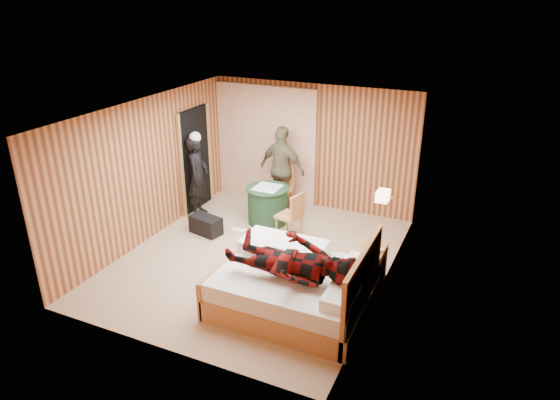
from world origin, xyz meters
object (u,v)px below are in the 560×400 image
at_px(wall_lamp, 383,196).
at_px(round_table, 268,205).
at_px(bed, 296,287).
at_px(man_on_bed, 292,252).
at_px(nightstand, 369,264).
at_px(duffel_bag, 206,225).
at_px(chair_near, 293,213).
at_px(woman_standing, 198,176).
at_px(chair_far, 282,185).
at_px(man_at_table, 282,169).

height_order(wall_lamp, round_table, wall_lamp).
relative_size(bed, man_on_bed, 1.18).
height_order(nightstand, duffel_bag, nightstand).
height_order(wall_lamp, bed, wall_lamp).
distance_m(round_table, chair_near, 0.84).
bearing_deg(woman_standing, chair_far, -73.19).
distance_m(chair_near, man_at_table, 1.37).
distance_m(wall_lamp, bed, 1.91).
height_order(nightstand, man_on_bed, man_on_bed).
bearing_deg(man_at_table, nightstand, 150.03).
relative_size(wall_lamp, woman_standing, 0.16).
height_order(wall_lamp, chair_far, wall_lamp).
height_order(nightstand, round_table, round_table).
relative_size(bed, duffel_bag, 3.57).
xyz_separation_m(nightstand, chair_far, (-2.32, 1.90, 0.25)).
xyz_separation_m(bed, man_on_bed, (0.03, -0.23, 0.67)).
bearing_deg(bed, duffel_bag, 149.09).
bearing_deg(chair_near, nightstand, 76.32).
bearing_deg(man_at_table, bed, 127.19).
bearing_deg(chair_far, chair_near, -53.98).
distance_m(chair_far, chair_near, 1.29).
distance_m(bed, man_at_table, 3.44).
bearing_deg(nightstand, chair_far, 140.71).
bearing_deg(man_on_bed, duffel_bag, 145.54).
xyz_separation_m(chair_near, woman_standing, (-2.08, 0.19, 0.30)).
relative_size(bed, man_at_table, 1.22).
height_order(man_at_table, man_on_bed, man_on_bed).
xyz_separation_m(nightstand, duffel_bag, (-3.15, 0.35, -0.13)).
height_order(bed, man_on_bed, man_on_bed).
bearing_deg(bed, man_at_table, 117.45).
height_order(chair_far, chair_near, chair_far).
distance_m(man_at_table, man_on_bed, 3.62).
xyz_separation_m(wall_lamp, chair_far, (-2.36, 1.55, -0.76)).
xyz_separation_m(chair_near, man_at_table, (-0.71, 1.12, 0.35)).
distance_m(chair_far, woman_standing, 1.67).
height_order(chair_near, man_at_table, man_at_table).
distance_m(wall_lamp, nightstand, 1.07).
height_order(nightstand, chair_far, chair_far).
xyz_separation_m(round_table, man_at_table, (0.00, 0.68, 0.50)).
bearing_deg(chair_near, man_at_table, -134.94).
xyz_separation_m(wall_lamp, man_at_table, (-2.37, 1.58, -0.44)).
bearing_deg(round_table, man_at_table, 90.00).
height_order(duffel_bag, man_on_bed, man_on_bed).
height_order(bed, woman_standing, woman_standing).
bearing_deg(chair_near, bed, 37.33).
height_order(round_table, man_at_table, man_at_table).
distance_m(wall_lamp, man_at_table, 2.88).
bearing_deg(chair_far, man_at_table, 101.66).
relative_size(chair_near, duffel_bag, 1.50).
relative_size(chair_far, woman_standing, 0.58).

